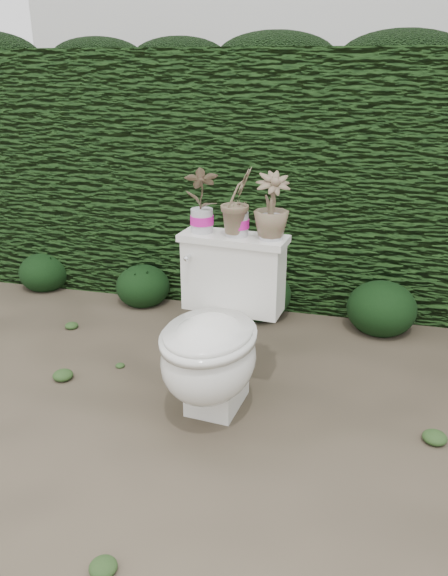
% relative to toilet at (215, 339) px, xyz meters
% --- Properties ---
extents(ground, '(60.00, 60.00, 0.00)m').
position_rel_toilet_xyz_m(ground, '(-0.02, 0.07, -0.36)').
color(ground, brown).
rests_on(ground, ground).
extents(hedge, '(8.00, 1.00, 1.60)m').
position_rel_toilet_xyz_m(hedge, '(-0.02, 1.67, 0.44)').
color(hedge, '#204115').
rests_on(hedge, ground).
extents(house_wall, '(8.00, 3.50, 4.00)m').
position_rel_toilet_xyz_m(house_wall, '(0.58, 6.07, 1.64)').
color(house_wall, silver).
rests_on(house_wall, ground).
extents(toilet, '(0.52, 0.72, 0.78)m').
position_rel_toilet_xyz_m(toilet, '(0.00, 0.00, 0.00)').
color(toilet, silver).
rests_on(toilet, ground).
extents(potted_plant_left, '(0.18, 0.14, 0.29)m').
position_rel_toilet_xyz_m(potted_plant_left, '(-0.13, 0.25, 0.57)').
color(potted_plant_left, '#27802B').
rests_on(potted_plant_left, toilet).
extents(potted_plant_center, '(0.19, 0.21, 0.30)m').
position_rel_toilet_xyz_m(potted_plant_center, '(0.04, 0.24, 0.57)').
color(potted_plant_center, '#27802B').
rests_on(potted_plant_center, toilet).
extents(potted_plant_right, '(0.21, 0.21, 0.28)m').
position_rel_toilet_xyz_m(potted_plant_right, '(0.20, 0.22, 0.56)').
color(potted_plant_right, '#27802B').
rests_on(potted_plant_right, toilet).
extents(liriope_clump_1, '(0.36, 0.36, 0.29)m').
position_rel_toilet_xyz_m(liriope_clump_1, '(-1.60, 1.17, -0.21)').
color(liriope_clump_1, black).
rests_on(liriope_clump_1, ground).
extents(liriope_clump_2, '(0.36, 0.36, 0.29)m').
position_rel_toilet_xyz_m(liriope_clump_2, '(-0.81, 1.09, -0.21)').
color(liriope_clump_2, black).
rests_on(liriope_clump_2, ground).
extents(liriope_clump_3, '(0.43, 0.43, 0.34)m').
position_rel_toilet_xyz_m(liriope_clump_3, '(-0.02, 1.08, -0.18)').
color(liriope_clump_3, black).
rests_on(liriope_clump_3, ground).
extents(liriope_clump_4, '(0.42, 0.42, 0.33)m').
position_rel_toilet_xyz_m(liriope_clump_4, '(0.75, 1.05, -0.19)').
color(liriope_clump_4, black).
rests_on(liriope_clump_4, ground).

